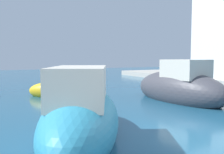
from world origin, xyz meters
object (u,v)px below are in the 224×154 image
(moored_boat_1, at_px, (179,88))
(moored_boat_5, at_px, (55,90))
(moored_boat_7, at_px, (82,117))
(moored_boat_2, at_px, (67,81))

(moored_boat_1, xyz_separation_m, moored_boat_5, (-5.16, 4.04, -0.28))
(moored_boat_5, height_order, moored_boat_7, moored_boat_7)
(moored_boat_2, xyz_separation_m, moored_boat_7, (-3.32, -12.39, 0.24))
(moored_boat_2, distance_m, moored_boat_7, 12.83)
(moored_boat_5, xyz_separation_m, moored_boat_7, (-1.17, -7.41, 0.24))
(moored_boat_2, height_order, moored_boat_7, moored_boat_7)
(moored_boat_5, relative_size, moored_boat_7, 0.55)
(moored_boat_7, bearing_deg, moored_boat_1, -35.28)
(moored_boat_1, height_order, moored_boat_7, moored_boat_1)
(moored_boat_1, xyz_separation_m, moored_boat_7, (-6.33, -3.36, -0.04))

